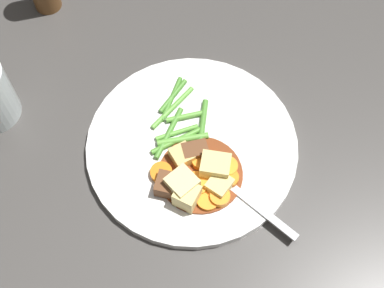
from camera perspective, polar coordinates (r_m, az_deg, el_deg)
The scene contains 28 objects.
ground_plane at distance 0.74m, azimuth 0.00°, elevation -0.50°, with size 3.00×3.00×0.00m, color #423F3D.
dinner_plate at distance 0.74m, azimuth 0.00°, elevation -0.25°, with size 0.29×0.29×0.01m, color white.
stew_sauce at distance 0.71m, azimuth 0.85°, elevation -3.19°, with size 0.11×0.11×0.00m, color brown.
carrot_slice_0 at distance 0.69m, azimuth 2.93°, elevation -5.59°, with size 0.03×0.03×0.01m, color orange.
carrot_slice_1 at distance 0.69m, azimuth 1.49°, elevation -5.92°, with size 0.03×0.03×0.01m, color orange.
carrot_slice_2 at distance 0.71m, azimuth 1.05°, elevation -1.78°, with size 0.03×0.03×0.01m, color orange.
carrot_slice_3 at distance 0.71m, azimuth 3.73°, elevation -2.45°, with size 0.03×0.03×0.01m, color orange.
carrot_slice_4 at distance 0.70m, azimuth 0.49°, elevation -4.24°, with size 0.03×0.03×0.01m, color orange.
carrot_slice_5 at distance 0.71m, azimuth -3.23°, elevation -3.04°, with size 0.03×0.03×0.01m, color orange.
carrot_slice_6 at distance 0.71m, azimuth 3.90°, elevation -3.63°, with size 0.03×0.03×0.01m, color orange.
carrot_slice_7 at distance 0.71m, azimuth -1.02°, elevation -3.55°, with size 0.03×0.03×0.01m, color orange.
potato_chunk_0 at distance 0.70m, azimuth 2.88°, elevation -4.35°, with size 0.03×0.03×0.02m, color #E5CC7A.
potato_chunk_1 at distance 0.69m, azimuth -1.04°, elevation -4.33°, with size 0.03×0.03×0.03m, color #EAD68C.
potato_chunk_2 at distance 0.70m, azimuth 2.46°, elevation -2.43°, with size 0.03×0.04×0.03m, color #E5CC7A.
potato_chunk_3 at distance 0.71m, azimuth -1.07°, elevation -1.30°, with size 0.03×0.03×0.02m, color #DBBC6B.
potato_chunk_4 at distance 0.68m, azimuth -0.53°, elevation -5.46°, with size 0.03×0.03×0.03m, color #E5CC7A.
meat_chunk_0 at distance 0.72m, azimuth 0.05°, elevation -0.87°, with size 0.02×0.03×0.02m, color brown.
meat_chunk_1 at distance 0.70m, azimuth -2.80°, elevation -4.24°, with size 0.03×0.02×0.02m, color brown.
green_bean_0 at distance 0.73m, azimuth -1.55°, elevation 0.40°, with size 0.01×0.01×0.08m, color #599E38.
green_bean_1 at distance 0.74m, azimuth -1.59°, elevation 1.22°, with size 0.01×0.01×0.06m, color #66AD42.
green_bean_2 at distance 0.75m, azimuth -0.95°, elevation 2.85°, with size 0.01×0.01×0.05m, color #66AD42.
green_bean_3 at distance 0.76m, azimuth -2.05°, elevation 3.83°, with size 0.01×0.01×0.08m, color #66AD42.
green_bean_4 at distance 0.75m, azimuth 1.16°, elevation 2.49°, with size 0.01×0.01×0.06m, color #4C8E33.
green_bean_5 at distance 0.74m, azimuth -2.45°, elevation 1.15°, with size 0.01×0.01×0.08m, color #4C8E33.
green_bean_6 at distance 0.77m, azimuth -2.01°, elevation 5.05°, with size 0.01×0.01×0.06m, color #4C8E33.
green_bean_7 at distance 0.73m, azimuth -0.97°, elevation 0.49°, with size 0.01×0.01×0.07m, color #66AD42.
green_bean_8 at distance 0.77m, azimuth -2.16°, elevation 4.76°, with size 0.01×0.01×0.07m, color #4C8E33.
fork at distance 0.70m, azimuth 4.85°, elevation -5.00°, with size 0.15×0.11×0.00m.
Camera 1 is at (0.33, -0.08, 0.66)m, focal length 50.91 mm.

